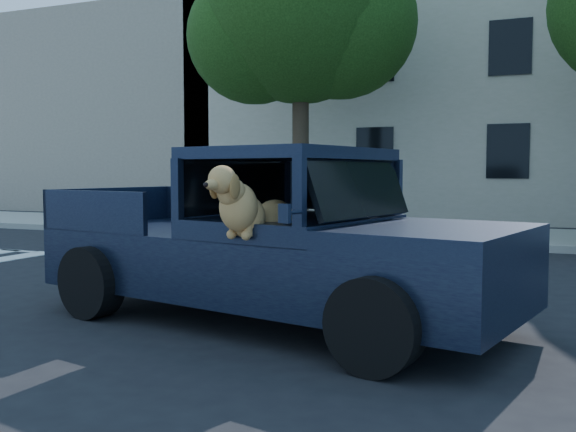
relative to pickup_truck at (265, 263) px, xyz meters
name	(u,v)px	position (x,y,z in m)	size (l,w,h in m)	color
ground	(321,322)	(0.58, 0.18, -0.62)	(120.00, 120.00, 0.00)	black
far_sidewalk	(450,236)	(0.58, 9.38, -0.55)	(60.00, 4.00, 0.15)	gray
lane_stripes	(531,283)	(2.58, 3.58, -0.62)	(21.60, 0.14, 0.01)	silver
street_tree_left	(302,15)	(-3.39, 9.80, 5.09)	(6.00, 5.20, 8.60)	#332619
building_left	(121,116)	(-14.42, 16.68, 3.38)	(12.00, 6.00, 8.00)	tan
pickup_truck	(265,263)	(0.00, 0.00, 0.00)	(5.47, 3.16, 1.85)	black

